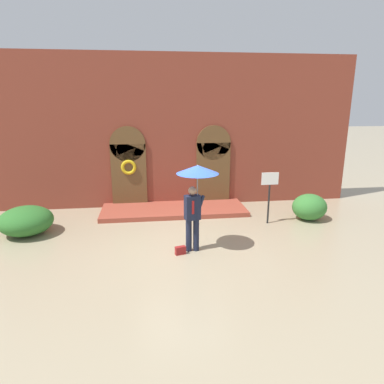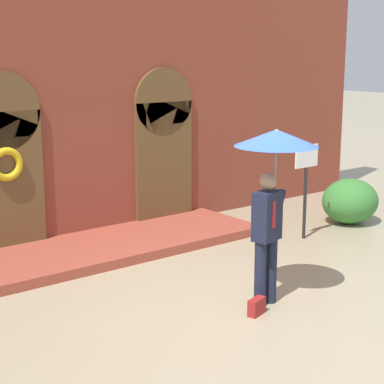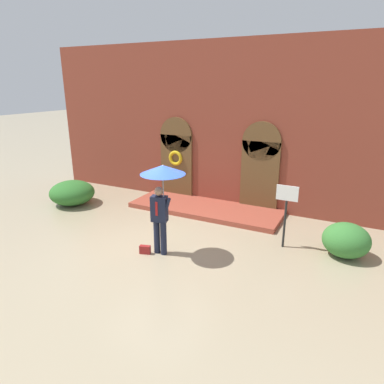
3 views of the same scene
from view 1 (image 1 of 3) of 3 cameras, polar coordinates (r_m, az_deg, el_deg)
name	(u,v)px [view 1 (image 1 of 3)]	position (r m, az deg, el deg)	size (l,w,h in m)	color
ground_plane	(182,246)	(9.70, -1.62, -9.06)	(80.00, 80.00, 0.00)	tan
building_facade	(171,135)	(13.05, -3.58, 9.44)	(14.00, 2.30, 5.60)	brown
person_with_umbrella	(196,182)	(8.85, 0.71, 1.64)	(1.10, 1.10, 2.36)	#191E33
handbag	(180,250)	(9.21, -1.94, -9.71)	(0.28, 0.12, 0.22)	maroon
sign_post	(269,189)	(11.37, 12.78, 0.44)	(0.56, 0.06, 1.72)	black
shrub_left	(26,221)	(11.54, -25.95, -4.33)	(1.60, 1.56, 0.86)	#2D6B28
shrub_right	(309,207)	(12.30, 18.99, -2.37)	(1.16, 1.05, 0.89)	#387A33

